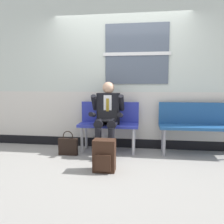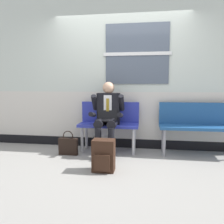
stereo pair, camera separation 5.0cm
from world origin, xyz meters
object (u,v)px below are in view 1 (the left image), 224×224
(bench_with_person, at_px, (109,121))
(backpack, at_px, (104,156))
(bench_empty, at_px, (199,123))
(person_seated, at_px, (107,115))
(handbag, at_px, (68,146))

(bench_with_person, distance_m, backpack, 1.07)
(bench_empty, bearing_deg, bench_with_person, -179.92)
(person_seated, height_order, backpack, person_seated)
(handbag, bearing_deg, bench_with_person, 29.82)
(bench_empty, xyz_separation_m, handbag, (-2.23, -0.38, -0.39))
(bench_with_person, relative_size, backpack, 2.38)
(bench_with_person, distance_m, handbag, 0.85)
(bench_empty, height_order, backpack, bench_empty)
(bench_empty, distance_m, backpack, 1.83)
(bench_with_person, height_order, person_seated, person_seated)
(handbag, bearing_deg, bench_empty, 9.64)
(backpack, bearing_deg, bench_with_person, 94.91)
(bench_empty, bearing_deg, handbag, -170.36)
(handbag, bearing_deg, person_seated, 15.45)
(bench_empty, bearing_deg, person_seated, -172.85)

